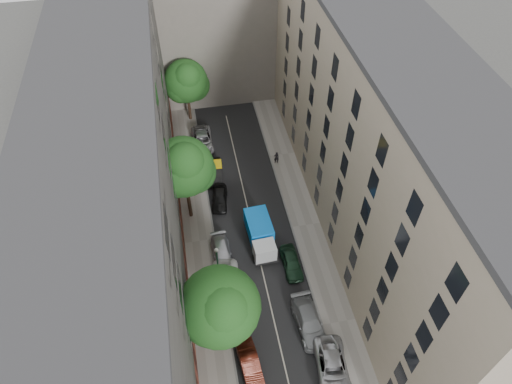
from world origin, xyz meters
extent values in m
plane|color=#4C4C49|center=(0.00, 0.00, 0.00)|extent=(120.00, 120.00, 0.00)
cube|color=black|center=(0.00, 0.00, 0.01)|extent=(8.00, 44.00, 0.02)
cube|color=gray|center=(-5.50, 0.00, 0.07)|extent=(3.00, 44.00, 0.15)
cube|color=gray|center=(5.50, 0.00, 0.07)|extent=(3.00, 44.00, 0.15)
cube|color=#474442|center=(-11.00, 0.00, 10.00)|extent=(8.00, 44.00, 20.00)
cube|color=tan|center=(11.00, 0.00, 10.00)|extent=(8.00, 44.00, 20.00)
cube|color=slate|center=(0.00, 28.00, 9.00)|extent=(18.00, 12.00, 18.00)
cube|color=black|center=(0.43, -1.38, 0.57)|extent=(2.47, 5.69, 0.31)
cube|color=silver|center=(0.43, -3.34, 1.50)|extent=(2.15, 1.76, 1.76)
cube|color=#0C7EF5|center=(0.43, -0.45, 1.65)|extent=(2.47, 3.84, 1.86)
cylinder|color=black|center=(-0.55, -3.34, 0.43)|extent=(0.29, 0.87, 0.87)
cylinder|color=black|center=(1.41, -3.34, 0.43)|extent=(0.29, 0.87, 0.87)
cylinder|color=black|center=(-0.55, 0.27, 0.43)|extent=(0.29, 0.87, 0.87)
cylinder|color=black|center=(1.41, 0.27, 0.43)|extent=(0.29, 0.87, 0.87)
imported|color=#4C190F|center=(-2.80, -13.40, 0.69)|extent=(1.88, 4.32, 1.38)
imported|color=silver|center=(-3.60, -5.80, 0.73)|extent=(2.79, 5.42, 1.46)
imported|color=silver|center=(-3.54, -2.20, 0.64)|extent=(1.95, 4.50, 1.29)
imported|color=black|center=(-2.80, 4.90, 0.67)|extent=(2.20, 4.16, 1.35)
imported|color=black|center=(-2.80, 9.00, 0.71)|extent=(1.79, 4.40, 1.42)
imported|color=#B0B0B4|center=(-3.60, 14.60, 0.74)|extent=(2.53, 5.38, 1.49)
imported|color=#B4B5B9|center=(3.60, -15.00, 0.75)|extent=(3.06, 5.64, 1.50)
imported|color=slate|center=(2.80, -10.80, 0.75)|extent=(2.39, 5.29, 1.51)
imported|color=black|center=(2.80, -4.60, 0.70)|extent=(1.69, 4.12, 1.40)
cylinder|color=#382619|center=(-4.60, -11.00, 1.64)|extent=(0.36, 0.36, 2.99)
cylinder|color=#382619|center=(-4.60, -11.00, 4.21)|extent=(0.24, 0.24, 2.13)
sphere|color=#1F4D19|center=(-4.60, -11.00, 6.30)|extent=(6.25, 6.25, 6.25)
sphere|color=#1F4D19|center=(-3.70, -10.60, 5.27)|extent=(4.69, 4.69, 4.69)
sphere|color=#1F4D19|center=(-5.30, -11.50, 5.70)|extent=(4.38, 4.38, 4.38)
sphere|color=#1F4D19|center=(-4.40, -11.80, 7.41)|extent=(4.06, 4.06, 4.06)
cylinder|color=#382619|center=(-6.03, 3.51, 1.86)|extent=(0.36, 0.36, 3.43)
cylinder|color=#382619|center=(-6.03, 3.51, 4.80)|extent=(0.24, 0.24, 2.45)
sphere|color=#1F4D19|center=(-6.03, 3.51, 7.20)|extent=(5.85, 5.85, 5.85)
sphere|color=#1F4D19|center=(-5.13, 3.91, 6.03)|extent=(4.39, 4.39, 4.39)
sphere|color=#1F4D19|center=(-6.73, 3.01, 6.52)|extent=(4.09, 4.09, 4.09)
sphere|color=#1F4D19|center=(-5.83, 2.71, 8.48)|extent=(3.80, 3.80, 3.80)
cylinder|color=#382619|center=(-4.60, 19.92, 1.52)|extent=(0.36, 0.36, 2.73)
cylinder|color=#382619|center=(-4.60, 19.92, 3.86)|extent=(0.24, 0.24, 1.95)
sphere|color=#1F4D19|center=(-4.60, 19.92, 5.77)|extent=(5.27, 5.27, 5.27)
sphere|color=#1F4D19|center=(-3.70, 20.32, 4.83)|extent=(3.95, 3.95, 3.95)
sphere|color=#1F4D19|center=(-5.30, 19.42, 5.22)|extent=(3.69, 3.69, 3.69)
sphere|color=#1F4D19|center=(-4.40, 19.12, 6.78)|extent=(3.43, 3.43, 3.43)
cylinder|color=#195836|center=(-4.20, -6.06, 3.29)|extent=(0.14, 0.14, 6.27)
sphere|color=silver|center=(-4.20, -6.06, 6.53)|extent=(0.36, 0.36, 0.36)
imported|color=black|center=(4.50, 9.70, 0.96)|extent=(0.63, 0.45, 1.62)
camera|label=1|loc=(-5.07, -28.05, 36.89)|focal=32.00mm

